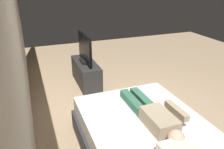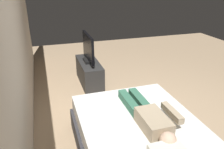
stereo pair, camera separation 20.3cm
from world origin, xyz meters
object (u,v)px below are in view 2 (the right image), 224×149
at_px(tv_stand, 89,72).
at_px(tv, 88,49).
at_px(bed, 142,143).
at_px(remote, 172,110).
at_px(person, 149,116).

relative_size(tv_stand, tv, 1.25).
height_order(bed, remote, remote).
distance_m(tv_stand, tv, 0.53).
xyz_separation_m(tv_stand, tv, (-0.00, -0.00, 0.53)).
relative_size(bed, person, 1.59).
bearing_deg(tv, bed, -176.90).
bearing_deg(tv_stand, remote, -164.43).
distance_m(bed, tv, 2.50).
xyz_separation_m(bed, remote, (0.18, -0.50, 0.29)).
relative_size(bed, remote, 13.38).
xyz_separation_m(person, tv_stand, (2.41, 0.23, -0.37)).
bearing_deg(tv, tv_stand, 14.04).
relative_size(person, tv_stand, 1.15).
bearing_deg(remote, person, 110.47).
xyz_separation_m(person, tv, (2.41, 0.23, 0.16)).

